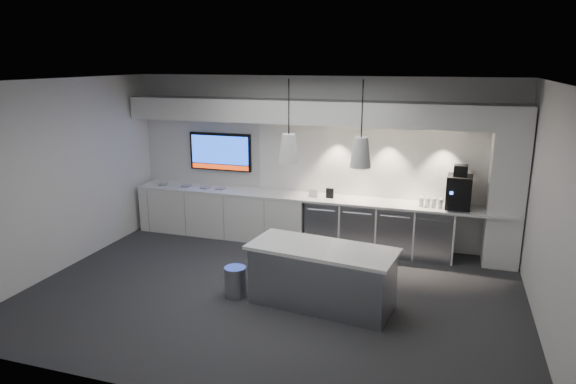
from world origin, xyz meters
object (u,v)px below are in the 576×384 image
(island, at_px, (322,276))
(bin, at_px, (235,282))
(coffee_machine, at_px, (459,190))
(wall_tv, at_px, (220,152))

(island, height_order, bin, island)
(bin, bearing_deg, coffee_machine, 39.46)
(coffee_machine, bearing_deg, island, -124.07)
(island, relative_size, bin, 4.73)
(wall_tv, xyz_separation_m, island, (2.66, -2.56, -1.14))
(island, bearing_deg, wall_tv, 143.72)
(wall_tv, distance_m, bin, 3.32)
(wall_tv, height_order, island, wall_tv)
(island, xyz_separation_m, bin, (-1.23, -0.12, -0.20))
(wall_tv, bearing_deg, coffee_machine, -3.22)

